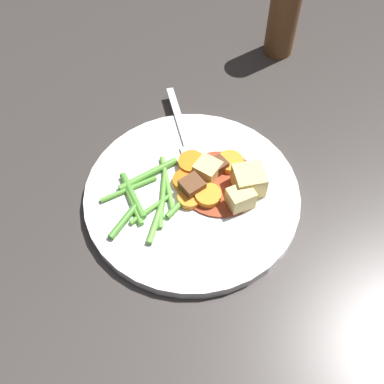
{
  "coord_description": "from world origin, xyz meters",
  "views": [
    {
      "loc": [
        -0.16,
        -0.29,
        0.49
      ],
      "look_at": [
        0.0,
        0.0,
        0.01
      ],
      "focal_mm": 43.37,
      "sensor_mm": 36.0,
      "label": 1
    }
  ],
  "objects_px": {
    "carrot_slice_4": "(189,179)",
    "pepper_mill": "(284,11)",
    "carrot_slice_3": "(230,162)",
    "carrot_slice_0": "(190,198)",
    "potato_chunk_0": "(241,198)",
    "meat_chunk_1": "(195,186)",
    "dinner_plate": "(192,195)",
    "fork": "(184,135)",
    "potato_chunk_1": "(249,181)",
    "meat_chunk_0": "(217,167)",
    "carrot_slice_1": "(192,163)",
    "potato_chunk_2": "(208,170)",
    "carrot_slice_2": "(208,196)"
  },
  "relations": [
    {
      "from": "carrot_slice_4",
      "to": "potato_chunk_0",
      "type": "height_order",
      "value": "potato_chunk_0"
    },
    {
      "from": "meat_chunk_0",
      "to": "dinner_plate",
      "type": "bearing_deg",
      "value": -163.3
    },
    {
      "from": "potato_chunk_0",
      "to": "pepper_mill",
      "type": "xyz_separation_m",
      "value": [
        0.22,
        0.24,
        0.04
      ]
    },
    {
      "from": "carrot_slice_4",
      "to": "potato_chunk_0",
      "type": "xyz_separation_m",
      "value": [
        0.04,
        -0.06,
        0.01
      ]
    },
    {
      "from": "carrot_slice_4",
      "to": "carrot_slice_0",
      "type": "bearing_deg",
      "value": -117.13
    },
    {
      "from": "carrot_slice_3",
      "to": "meat_chunk_0",
      "type": "xyz_separation_m",
      "value": [
        -0.02,
        -0.0,
        0.0
      ]
    },
    {
      "from": "pepper_mill",
      "to": "fork",
      "type": "bearing_deg",
      "value": -155.63
    },
    {
      "from": "potato_chunk_2",
      "to": "potato_chunk_1",
      "type": "bearing_deg",
      "value": -51.57
    },
    {
      "from": "carrot_slice_2",
      "to": "pepper_mill",
      "type": "relative_size",
      "value": 0.23
    },
    {
      "from": "carrot_slice_4",
      "to": "carrot_slice_2",
      "type": "bearing_deg",
      "value": -77.84
    },
    {
      "from": "carrot_slice_3",
      "to": "potato_chunk_2",
      "type": "relative_size",
      "value": 1.18
    },
    {
      "from": "potato_chunk_1",
      "to": "meat_chunk_1",
      "type": "height_order",
      "value": "potato_chunk_1"
    },
    {
      "from": "carrot_slice_1",
      "to": "carrot_slice_3",
      "type": "height_order",
      "value": "same"
    },
    {
      "from": "potato_chunk_0",
      "to": "potato_chunk_2",
      "type": "height_order",
      "value": "potato_chunk_0"
    },
    {
      "from": "dinner_plate",
      "to": "meat_chunk_1",
      "type": "bearing_deg",
      "value": -5.99
    },
    {
      "from": "dinner_plate",
      "to": "meat_chunk_0",
      "type": "height_order",
      "value": "meat_chunk_0"
    },
    {
      "from": "carrot_slice_0",
      "to": "carrot_slice_4",
      "type": "height_order",
      "value": "same"
    },
    {
      "from": "carrot_slice_2",
      "to": "meat_chunk_1",
      "type": "distance_m",
      "value": 0.02
    },
    {
      "from": "carrot_slice_3",
      "to": "pepper_mill",
      "type": "bearing_deg",
      "value": 41.55
    },
    {
      "from": "carrot_slice_1",
      "to": "carrot_slice_3",
      "type": "xyz_separation_m",
      "value": [
        0.04,
        -0.02,
        -0.0
      ]
    },
    {
      "from": "carrot_slice_1",
      "to": "carrot_slice_2",
      "type": "xyz_separation_m",
      "value": [
        -0.01,
        -0.06,
        0.0
      ]
    },
    {
      "from": "dinner_plate",
      "to": "potato_chunk_0",
      "type": "height_order",
      "value": "potato_chunk_0"
    },
    {
      "from": "potato_chunk_0",
      "to": "meat_chunk_0",
      "type": "distance_m",
      "value": 0.06
    },
    {
      "from": "carrot_slice_3",
      "to": "fork",
      "type": "xyz_separation_m",
      "value": [
        -0.03,
        0.07,
        -0.0
      ]
    },
    {
      "from": "carrot_slice_3",
      "to": "carrot_slice_0",
      "type": "bearing_deg",
      "value": -162.17
    },
    {
      "from": "carrot_slice_3",
      "to": "pepper_mill",
      "type": "height_order",
      "value": "pepper_mill"
    },
    {
      "from": "potato_chunk_0",
      "to": "meat_chunk_1",
      "type": "bearing_deg",
      "value": 130.95
    },
    {
      "from": "dinner_plate",
      "to": "carrot_slice_3",
      "type": "relative_size",
      "value": 7.91
    },
    {
      "from": "carrot_slice_3",
      "to": "carrot_slice_1",
      "type": "bearing_deg",
      "value": 153.19
    },
    {
      "from": "carrot_slice_0",
      "to": "potato_chunk_1",
      "type": "bearing_deg",
      "value": -14.97
    },
    {
      "from": "dinner_plate",
      "to": "meat_chunk_0",
      "type": "xyz_separation_m",
      "value": [
        0.04,
        0.01,
        0.02
      ]
    },
    {
      "from": "potato_chunk_1",
      "to": "pepper_mill",
      "type": "relative_size",
      "value": 0.26
    },
    {
      "from": "fork",
      "to": "carrot_slice_3",
      "type": "bearing_deg",
      "value": -68.87
    },
    {
      "from": "carrot_slice_0",
      "to": "pepper_mill",
      "type": "height_order",
      "value": "pepper_mill"
    },
    {
      "from": "carrot_slice_0",
      "to": "potato_chunk_0",
      "type": "distance_m",
      "value": 0.06
    },
    {
      "from": "dinner_plate",
      "to": "potato_chunk_1",
      "type": "xyz_separation_m",
      "value": [
        0.06,
        -0.03,
        0.02
      ]
    },
    {
      "from": "carrot_slice_3",
      "to": "potato_chunk_2",
      "type": "xyz_separation_m",
      "value": [
        -0.03,
        0.0,
        0.01
      ]
    },
    {
      "from": "potato_chunk_1",
      "to": "pepper_mill",
      "type": "height_order",
      "value": "pepper_mill"
    },
    {
      "from": "carrot_slice_1",
      "to": "meat_chunk_1",
      "type": "distance_m",
      "value": 0.04
    },
    {
      "from": "carrot_slice_4",
      "to": "pepper_mill",
      "type": "bearing_deg",
      "value": 34.02
    },
    {
      "from": "pepper_mill",
      "to": "carrot_slice_0",
      "type": "bearing_deg",
      "value": -143.63
    },
    {
      "from": "carrot_slice_1",
      "to": "carrot_slice_4",
      "type": "relative_size",
      "value": 1.06
    },
    {
      "from": "carrot_slice_4",
      "to": "meat_chunk_0",
      "type": "height_order",
      "value": "meat_chunk_0"
    },
    {
      "from": "carrot_slice_2",
      "to": "potato_chunk_0",
      "type": "distance_m",
      "value": 0.04
    },
    {
      "from": "carrot_slice_1",
      "to": "meat_chunk_0",
      "type": "relative_size",
      "value": 1.59
    },
    {
      "from": "carrot_slice_0",
      "to": "meat_chunk_1",
      "type": "distance_m",
      "value": 0.02
    },
    {
      "from": "potato_chunk_1",
      "to": "carrot_slice_4",
      "type": "bearing_deg",
      "value": 142.88
    },
    {
      "from": "carrot_slice_4",
      "to": "pepper_mill",
      "type": "xyz_separation_m",
      "value": [
        0.26,
        0.17,
        0.05
      ]
    },
    {
      "from": "carrot_slice_4",
      "to": "pepper_mill",
      "type": "relative_size",
      "value": 0.23
    },
    {
      "from": "potato_chunk_1",
      "to": "fork",
      "type": "distance_m",
      "value": 0.12
    }
  ]
}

